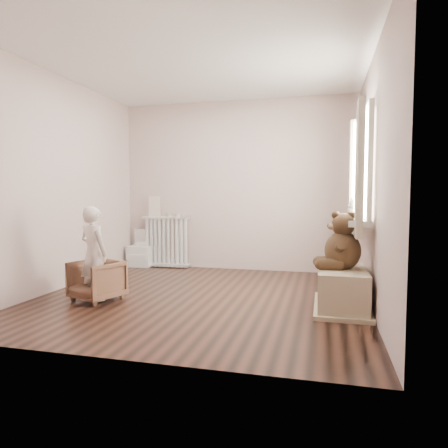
% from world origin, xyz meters
% --- Properties ---
extents(floor, '(3.60, 3.60, 0.01)m').
position_xyz_m(floor, '(0.00, 0.00, 0.00)').
color(floor, black).
rests_on(floor, ground).
extents(ceiling, '(3.60, 3.60, 0.01)m').
position_xyz_m(ceiling, '(0.00, 0.00, 2.60)').
color(ceiling, white).
rests_on(ceiling, ground).
extents(back_wall, '(3.60, 0.02, 2.60)m').
position_xyz_m(back_wall, '(0.00, 1.80, 1.30)').
color(back_wall, beige).
rests_on(back_wall, ground).
extents(front_wall, '(3.60, 0.02, 2.60)m').
position_xyz_m(front_wall, '(0.00, -1.80, 1.30)').
color(front_wall, beige).
rests_on(front_wall, ground).
extents(left_wall, '(0.02, 3.60, 2.60)m').
position_xyz_m(left_wall, '(-1.80, 0.00, 1.30)').
color(left_wall, beige).
rests_on(left_wall, ground).
extents(right_wall, '(0.02, 3.60, 2.60)m').
position_xyz_m(right_wall, '(1.80, 0.00, 1.30)').
color(right_wall, beige).
rests_on(right_wall, ground).
extents(window, '(0.03, 0.90, 1.10)m').
position_xyz_m(window, '(1.76, 0.30, 1.45)').
color(window, white).
rests_on(window, right_wall).
extents(window_sill, '(0.22, 1.10, 0.06)m').
position_xyz_m(window_sill, '(1.67, 0.30, 0.87)').
color(window_sill, silver).
rests_on(window_sill, right_wall).
extents(curtain_left, '(0.06, 0.26, 1.30)m').
position_xyz_m(curtain_left, '(1.65, -0.27, 1.39)').
color(curtain_left, '#C1B99A').
rests_on(curtain_left, right_wall).
extents(curtain_right, '(0.06, 0.26, 1.30)m').
position_xyz_m(curtain_right, '(1.65, 0.87, 1.39)').
color(curtain_right, '#C1B99A').
rests_on(curtain_right, right_wall).
extents(radiator, '(0.77, 0.15, 0.81)m').
position_xyz_m(radiator, '(-1.12, 1.68, 0.39)').
color(radiator, silver).
rests_on(radiator, floor).
extents(paper_doll, '(0.19, 0.02, 0.32)m').
position_xyz_m(paper_doll, '(-1.31, 1.68, 0.97)').
color(paper_doll, beige).
rests_on(paper_doll, radiator).
extents(tin_a, '(0.11, 0.11, 0.06)m').
position_xyz_m(tin_a, '(-1.06, 1.68, 0.84)').
color(tin_a, '#A59E8C').
rests_on(tin_a, radiator).
extents(tin_b, '(0.10, 0.10, 0.06)m').
position_xyz_m(tin_b, '(-0.92, 1.68, 0.84)').
color(tin_b, '#A59E8C').
rests_on(tin_b, radiator).
extents(toy_vanity, '(0.39, 0.28, 0.61)m').
position_xyz_m(toy_vanity, '(-1.55, 1.65, 0.28)').
color(toy_vanity, silver).
rests_on(toy_vanity, floor).
extents(armchair, '(0.61, 0.62, 0.44)m').
position_xyz_m(armchair, '(-1.06, -0.42, 0.22)').
color(armchair, brown).
rests_on(armchair, floor).
extents(child, '(0.43, 0.36, 1.01)m').
position_xyz_m(child, '(-1.06, -0.47, 0.53)').
color(child, silver).
rests_on(child, armchair).
extents(toy_bench, '(0.47, 0.88, 0.42)m').
position_xyz_m(toy_bench, '(1.52, -0.11, 0.20)').
color(toy_bench, '#C5B691').
rests_on(toy_bench, floor).
extents(teddy_bear, '(0.50, 0.41, 0.57)m').
position_xyz_m(teddy_bear, '(1.52, -0.13, 0.67)').
color(teddy_bear, '#362515').
rests_on(teddy_bear, toy_bench).
extents(plush_cat, '(0.19, 0.27, 0.21)m').
position_xyz_m(plush_cat, '(1.66, 0.54, 1.00)').
color(plush_cat, slate).
rests_on(plush_cat, window_sill).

